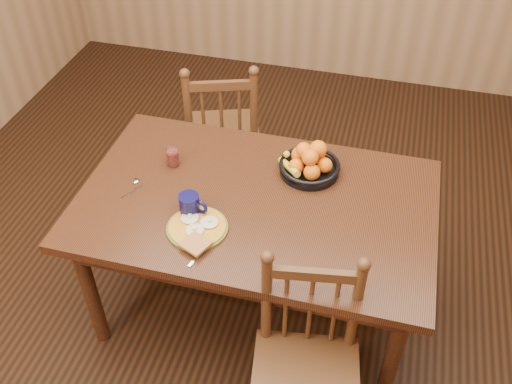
% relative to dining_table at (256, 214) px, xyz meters
% --- Properties ---
extents(room, '(4.52, 5.02, 2.72)m').
position_rel_dining_table_xyz_m(room, '(0.00, 0.00, 0.68)').
color(room, black).
rests_on(room, ground).
extents(dining_table, '(1.60, 1.00, 0.75)m').
position_rel_dining_table_xyz_m(dining_table, '(0.00, 0.00, 0.00)').
color(dining_table, black).
rests_on(dining_table, ground).
extents(chair_far, '(0.56, 0.54, 0.97)m').
position_rel_dining_table_xyz_m(chair_far, '(-0.42, 0.81, -0.19)').
color(chair_far, '#432614').
rests_on(chair_far, ground).
extents(chair_near, '(0.48, 0.47, 0.94)m').
position_rel_dining_table_xyz_m(chair_near, '(0.36, -0.59, -0.21)').
color(chair_near, '#432614').
rests_on(chair_near, ground).
extents(breakfast_plate, '(0.26, 0.30, 0.04)m').
position_rel_dining_table_xyz_m(breakfast_plate, '(-0.19, -0.24, 0.10)').
color(breakfast_plate, '#59601E').
rests_on(breakfast_plate, dining_table).
extents(fork, '(0.06, 0.18, 0.00)m').
position_rel_dining_table_xyz_m(fork, '(-0.14, -0.35, 0.09)').
color(fork, silver).
rests_on(fork, dining_table).
extents(spoon, '(0.06, 0.15, 0.01)m').
position_rel_dining_table_xyz_m(spoon, '(-0.57, -0.04, 0.09)').
color(spoon, silver).
rests_on(spoon, dining_table).
extents(coffee_mug, '(0.13, 0.09, 0.10)m').
position_rel_dining_table_xyz_m(coffee_mug, '(-0.25, -0.15, 0.14)').
color(coffee_mug, '#0C0B3E').
rests_on(coffee_mug, dining_table).
extents(juice_glass, '(0.06, 0.06, 0.09)m').
position_rel_dining_table_xyz_m(juice_glass, '(-0.45, 0.15, 0.13)').
color(juice_glass, silver).
rests_on(juice_glass, dining_table).
extents(fruit_bowl, '(0.29, 0.29, 0.17)m').
position_rel_dining_table_xyz_m(fruit_bowl, '(0.19, 0.25, 0.14)').
color(fruit_bowl, black).
rests_on(fruit_bowl, dining_table).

